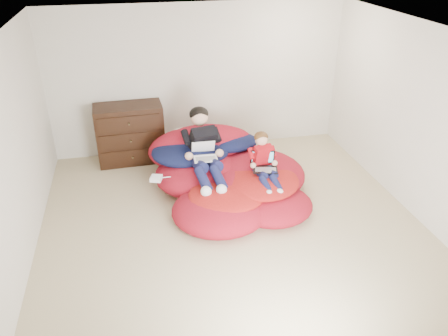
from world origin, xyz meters
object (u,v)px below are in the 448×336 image
younger_boy (264,160)px  older_boy (203,145)px  dresser (130,134)px  laptop_black (264,164)px  beanbag_pile (227,176)px  laptop_white (205,153)px

younger_boy → older_boy: bearing=151.6°
dresser → younger_boy: size_ratio=1.33×
older_boy → laptop_black: 0.92m
older_boy → laptop_black: bearing=-28.5°
younger_boy → laptop_black: (0.00, -0.00, -0.06)m
dresser → beanbag_pile: size_ratio=0.46×
beanbag_pile → laptop_white: (-0.32, 0.05, 0.39)m
beanbag_pile → older_boy: size_ratio=1.86×
dresser → beanbag_pile: dresser is taller
older_boy → laptop_white: size_ratio=3.48×
dresser → older_boy: older_boy is taller
laptop_white → dresser: bearing=128.6°
beanbag_pile → laptop_black: bearing=-32.3°
dresser → younger_boy: (1.82, -1.64, 0.13)m
beanbag_pile → younger_boy: bearing=-32.0°
laptop_white → laptop_black: 0.87m
dresser → older_boy: (1.03, -1.21, 0.24)m
younger_boy → laptop_white: (-0.79, 0.35, 0.02)m
younger_boy → laptop_black: bearing=-90.0°
older_boy → laptop_white: (0.00, -0.08, -0.09)m
beanbag_pile → laptop_white: size_ratio=6.47×
dresser → older_boy: size_ratio=0.86×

